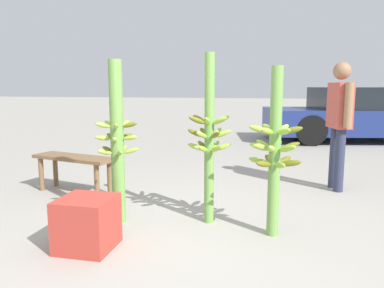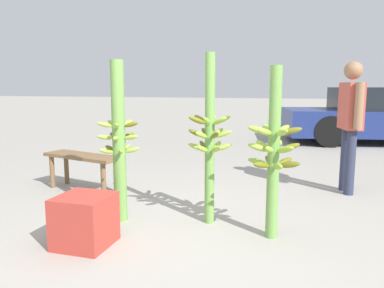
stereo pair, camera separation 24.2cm
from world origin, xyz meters
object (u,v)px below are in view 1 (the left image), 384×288
market_bench (74,163)px  produce_crate (87,223)px  banana_stalk_center (209,138)px  banana_stalk_right (275,151)px  banana_stalk_left (117,142)px  vendor_person (339,115)px  parked_car (359,115)px

market_bench → produce_crate: (0.94, -1.45, -0.16)m
banana_stalk_center → banana_stalk_right: 0.64m
banana_stalk_left → banana_stalk_center: banana_stalk_center is taller
banana_stalk_left → banana_stalk_right: (1.45, -0.01, -0.02)m
market_bench → produce_crate: market_bench is taller
banana_stalk_center → market_bench: (-1.79, 0.65, -0.45)m
banana_stalk_left → banana_stalk_center: size_ratio=0.96×
banana_stalk_left → banana_stalk_right: size_ratio=1.05×
banana_stalk_left → banana_stalk_center: bearing=12.1°
vendor_person → produce_crate: bearing=-56.7°
market_bench → banana_stalk_center: bearing=-6.1°
banana_stalk_left → parked_car: size_ratio=0.34×
banana_stalk_right → market_bench: (-2.39, 0.84, -0.39)m
vendor_person → market_bench: size_ratio=1.41×
banana_stalk_center → produce_crate: (-0.85, -0.80, -0.61)m
banana_stalk_center → market_bench: 1.96m
banana_stalk_left → market_bench: bearing=138.6°
banana_stalk_center → parked_car: bearing=67.5°
banana_stalk_left → produce_crate: size_ratio=3.66×
market_bench → produce_crate: 1.73m
banana_stalk_left → market_bench: 1.32m
banana_stalk_right → produce_crate: 1.67m
vendor_person → banana_stalk_left: bearing=-65.6°
banana_stalk_left → produce_crate: banana_stalk_left is taller
vendor_person → produce_crate: vendor_person is taller
banana_stalk_center → vendor_person: 2.03m
banana_stalk_left → vendor_person: bearing=36.9°
market_bench → parked_car: 7.09m
banana_stalk_right → market_bench: size_ratio=1.30×
vendor_person → parked_car: (1.21, 4.74, -0.32)m
produce_crate → parked_car: bearing=63.9°
banana_stalk_center → vendor_person: banana_stalk_center is taller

